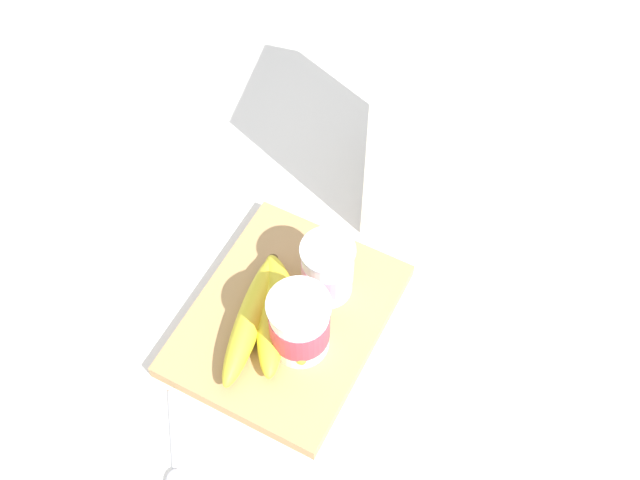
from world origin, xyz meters
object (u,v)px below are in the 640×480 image
(yogurt_cup_back, at_px, (300,324))
(banana_bunch, at_px, (270,315))
(yogurt_cup_front, at_px, (327,269))
(cutting_board, at_px, (287,320))
(spoon, at_px, (174,461))
(cereal_box, at_px, (403,120))

(yogurt_cup_back, relative_size, banana_bunch, 0.49)
(yogurt_cup_front, height_order, banana_bunch, yogurt_cup_front)
(yogurt_cup_front, relative_size, banana_bunch, 0.46)
(cutting_board, relative_size, yogurt_cup_back, 2.89)
(cutting_board, distance_m, yogurt_cup_back, 0.07)
(cutting_board, relative_size, spoon, 2.42)
(yogurt_cup_front, xyz_separation_m, banana_bunch, (0.08, -0.04, -0.03))
(yogurt_cup_front, distance_m, spoon, 0.29)
(spoon, bearing_deg, cutting_board, 172.66)
(yogurt_cup_front, bearing_deg, spoon, -11.16)
(cutting_board, distance_m, yogurt_cup_front, 0.09)
(cereal_box, xyz_separation_m, yogurt_cup_back, (0.28, 0.00, -0.08))
(cereal_box, relative_size, yogurt_cup_back, 2.99)
(cereal_box, bearing_deg, spoon, 161.36)
(cutting_board, bearing_deg, cereal_box, 173.01)
(yogurt_cup_back, bearing_deg, yogurt_cup_front, -175.53)
(cutting_board, height_order, yogurt_cup_front, yogurt_cup_front)
(yogurt_cup_back, height_order, spoon, yogurt_cup_back)
(yogurt_cup_back, bearing_deg, banana_bunch, -99.63)
(banana_bunch, bearing_deg, yogurt_cup_front, 152.66)
(cereal_box, height_order, yogurt_cup_front, cereal_box)
(yogurt_cup_front, bearing_deg, cereal_box, 178.53)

